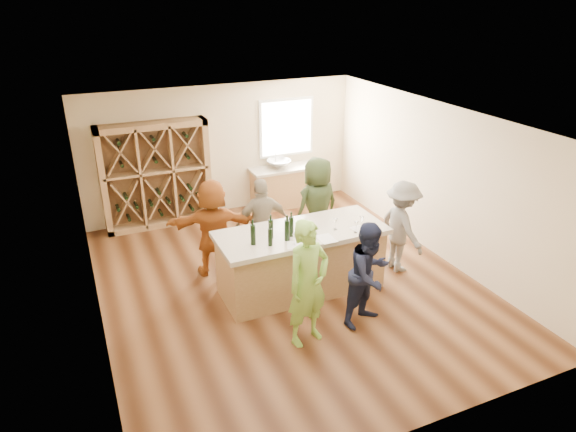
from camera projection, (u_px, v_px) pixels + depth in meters
name	position (u px, v px, depth m)	size (l,w,h in m)	color
floor	(287.00, 285.00, 8.77)	(6.00, 7.00, 0.10)	brown
ceiling	(287.00, 117.00, 7.59)	(6.00, 7.00, 0.10)	white
wall_back	(222.00, 149.00, 11.15)	(6.00, 0.10, 2.80)	beige
wall_front	(428.00, 332.00, 5.21)	(6.00, 0.10, 2.80)	beige
wall_left	(85.00, 242.00, 7.06)	(0.10, 7.00, 2.80)	beige
wall_right	(441.00, 181.00, 9.30)	(0.10, 7.00, 2.80)	beige
window_frame	(286.00, 127.00, 11.50)	(1.30, 0.06, 1.30)	white
window_pane	(287.00, 128.00, 11.47)	(1.18, 0.01, 1.18)	white
wine_rack	(156.00, 175.00, 10.48)	(2.20, 0.45, 2.20)	#A0784C
back_counter_base	(287.00, 187.00, 11.77)	(1.60, 0.58, 0.86)	#A0784C
back_counter_top	(287.00, 168.00, 11.58)	(1.70, 0.62, 0.06)	#C0B39D
sink	(279.00, 164.00, 11.46)	(0.54, 0.54, 0.19)	silver
faucet	(276.00, 159.00, 11.58)	(0.02, 0.02, 0.30)	silver
tasting_counter_base	(301.00, 262.00, 8.37)	(2.60, 1.00, 1.00)	#A0784C
tasting_counter_top	(301.00, 233.00, 8.16)	(2.72, 1.12, 0.08)	#C0B39D
wine_bottle_a	(253.00, 235.00, 7.63)	(0.08, 0.08, 0.32)	black
wine_bottle_b	(270.00, 237.00, 7.61)	(0.07, 0.07, 0.28)	black
wine_bottle_c	(271.00, 229.00, 7.83)	(0.08, 0.08, 0.31)	black
wine_bottle_d	(287.00, 230.00, 7.76)	(0.08, 0.08, 0.33)	black
wine_bottle_e	(291.00, 227.00, 7.90)	(0.08, 0.08, 0.32)	black
wine_glass_a	(294.00, 239.00, 7.65)	(0.07, 0.07, 0.18)	white
wine_glass_c	(356.00, 227.00, 8.04)	(0.07, 0.07, 0.18)	white
wine_glass_d	(335.00, 224.00, 8.13)	(0.07, 0.07, 0.19)	white
wine_glass_e	(361.00, 222.00, 8.21)	(0.07, 0.07, 0.18)	white
tasting_menu_a	(294.00, 245.00, 7.67)	(0.20, 0.28, 0.00)	white
tasting_menu_b	(326.00, 239.00, 7.87)	(0.24, 0.33, 0.00)	white
tasting_menu_c	(359.00, 229.00, 8.17)	(0.21, 0.29, 0.00)	white
person_near_left	(308.00, 283.00, 6.97)	(0.68, 0.49, 1.85)	#8CC64C
person_near_right	(370.00, 274.00, 7.43)	(0.78, 0.43, 1.61)	#191E38
person_server	(402.00, 227.00, 8.87)	(1.06, 0.49, 1.64)	slate
person_far_mid	(263.00, 224.00, 8.97)	(0.97, 0.50, 1.66)	gray
person_far_right	(317.00, 206.00, 9.46)	(0.90, 0.59, 1.85)	#263319
person_far_left	(213.00, 227.00, 8.75)	(1.60, 0.58, 1.73)	#994C19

